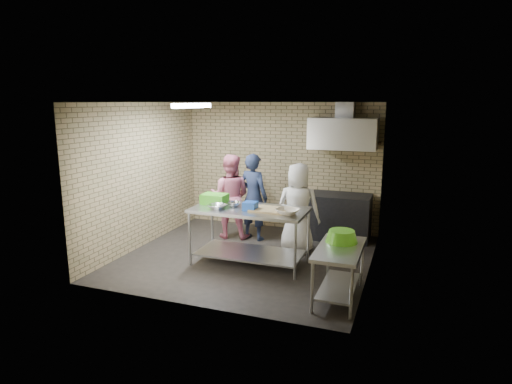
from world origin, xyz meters
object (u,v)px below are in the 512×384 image
green_crate (215,199)px  blue_tub (250,206)px  green_basin (342,236)px  bottle_red (347,137)px  woman_white (298,208)px  man_navy (253,197)px  woman_pink (230,196)px  bottle_green (368,138)px  side_counter (339,273)px  stove (339,217)px  prep_table (250,236)px

green_crate → blue_tub: green_crate is taller
blue_tub → green_basin: blue_tub is taller
bottle_red → woman_white: size_ratio=0.11×
man_navy → woman_white: size_ratio=1.05×
bottle_red → woman_pink: 2.61m
green_crate → blue_tub: size_ratio=2.00×
bottle_green → woman_pink: (-2.54, -0.90, -1.17)m
bottle_red → woman_white: bottle_red is taller
green_basin → bottle_green: 2.98m
bottle_green → bottle_red: bearing=180.0°
green_basin → bottle_red: size_ratio=2.56×
side_counter → green_basin: 0.52m
blue_tub → green_basin: 1.67m
green_crate → bottle_green: (2.35, 2.02, 0.97)m
blue_tub → woman_pink: (-0.94, 1.33, -0.18)m
bottle_red → bottle_green: bottle_red is taller
green_crate → bottle_green: 3.25m
green_crate → woman_pink: size_ratio=0.25×
bottle_green → woman_white: bearing=-129.7°
side_counter → woman_white: bearing=121.1°
side_counter → green_basin: (-0.02, 0.25, 0.46)m
stove → bottle_green: size_ratio=8.00×
green_crate → man_navy: bearing=76.1°
prep_table → blue_tub: bearing=-63.4°
green_basin → side_counter: bearing=-85.4°
stove → blue_tub: (-1.15, -2.00, 0.58)m
bottle_green → woman_white: bottle_green is taller
side_counter → blue_tub: bearing=154.8°
bottle_red → stove: bearing=-101.8°
prep_table → side_counter: prep_table is taller
stove → blue_tub: 2.38m
bottle_red → woman_pink: bottle_red is taller
man_navy → woman_white: bearing=172.5°
man_navy → woman_pink: man_navy is taller
green_basin → man_navy: man_navy is taller
stove → green_basin: green_basin is taller
prep_table → woman_pink: bearing=125.9°
blue_tub → green_basin: (1.58, -0.50, -0.19)m
side_counter → stove: stove is taller
green_crate → green_basin: green_crate is taller
stove → woman_pink: (-2.09, -0.66, 0.40)m
stove → green_basin: (0.43, -2.50, 0.38)m
man_navy → prep_table: bearing=122.0°
woman_white → prep_table: bearing=53.2°
green_basin → woman_pink: size_ratio=0.27×
blue_tub → bottle_red: bearing=61.8°
bottle_red → side_counter: bearing=-82.4°
side_counter → woman_pink: (-2.54, 2.09, 0.47)m
prep_table → woman_pink: size_ratio=1.14×
prep_table → woman_white: woman_white is taller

